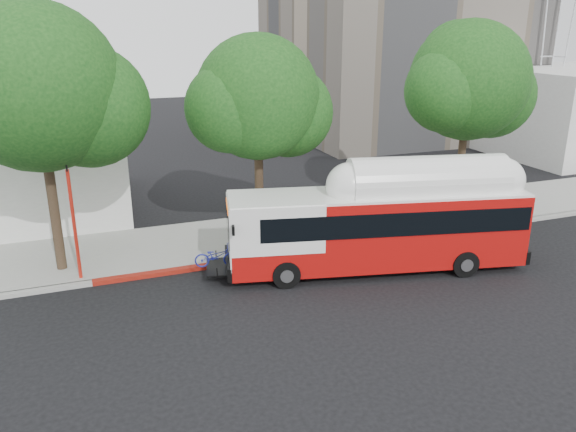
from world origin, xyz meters
TOP-DOWN VIEW (x-y plane):
  - ground at (0.00, 0.00)m, footprint 120.00×120.00m
  - sidewalk at (0.00, 6.50)m, footprint 60.00×5.00m
  - curb_strip at (0.00, 3.90)m, footprint 60.00×0.30m
  - red_curb_segment at (-3.00, 3.90)m, footprint 10.00×0.32m
  - street_tree_left at (-8.53, 5.56)m, footprint 6.67×5.80m
  - street_tree_mid at (-0.59, 6.06)m, footprint 5.75×5.00m
  - street_tree_right at (9.44, 5.86)m, footprint 6.21×5.40m
  - transit_bus at (2.24, 1.54)m, footprint 11.96×4.68m
  - signal_pole at (-8.36, 4.34)m, footprint 0.13×0.42m

SIDE VIEW (x-z plane):
  - ground at x=0.00m, z-range 0.00..0.00m
  - sidewalk at x=0.00m, z-range 0.00..0.15m
  - curb_strip at x=0.00m, z-range 0.00..0.15m
  - red_curb_segment at x=-3.00m, z-range 0.00..0.16m
  - transit_bus at x=2.24m, z-range -0.11..3.37m
  - signal_pole at x=-8.36m, z-range 0.06..4.47m
  - street_tree_mid at x=-0.59m, z-range 1.60..10.22m
  - street_tree_right at x=9.44m, z-range 1.67..10.85m
  - street_tree_left at x=-8.53m, z-range 1.73..11.47m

